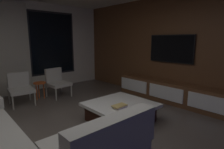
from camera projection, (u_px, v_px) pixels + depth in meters
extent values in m
plane|color=#564C44|center=(79.00, 143.00, 2.85)|extent=(9.20, 9.20, 0.00)
cube|color=silver|center=(8.00, 48.00, 5.27)|extent=(6.60, 0.12, 2.70)
cube|color=black|center=(53.00, 44.00, 6.06)|extent=(1.52, 0.02, 2.02)
cube|color=black|center=(53.00, 44.00, 6.04)|extent=(1.40, 0.03, 1.90)
cube|color=brown|center=(182.00, 49.00, 4.61)|extent=(0.12, 7.80, 2.70)
cube|color=#B2ADA3|center=(114.00, 136.00, 1.87)|extent=(1.10, 0.20, 0.40)
cube|color=black|center=(120.00, 114.00, 3.62)|extent=(1.00, 1.00, 0.30)
cube|color=white|center=(120.00, 105.00, 3.58)|extent=(1.16, 1.16, 0.06)
cube|color=silver|center=(120.00, 107.00, 3.35)|extent=(0.23, 0.14, 0.03)
cube|color=tan|center=(120.00, 106.00, 3.35)|extent=(0.27, 0.16, 0.02)
cylinder|color=#B2ADA0|center=(71.00, 90.00, 5.17)|extent=(0.04, 0.04, 0.36)
cylinder|color=#B2ADA0|center=(56.00, 94.00, 4.82)|extent=(0.04, 0.04, 0.36)
cylinder|color=#B2ADA0|center=(61.00, 87.00, 5.50)|extent=(0.04, 0.04, 0.36)
cylinder|color=#B2ADA0|center=(46.00, 90.00, 5.15)|extent=(0.04, 0.04, 0.36)
cube|color=#B2ADA3|center=(59.00, 84.00, 5.13)|extent=(0.59, 0.61, 0.08)
cube|color=#B2ADA3|center=(54.00, 75.00, 5.25)|extent=(0.49, 0.13, 0.38)
cylinder|color=#B2ADA0|center=(35.00, 98.00, 4.46)|extent=(0.04, 0.04, 0.36)
cylinder|color=#B2ADA0|center=(13.00, 102.00, 4.17)|extent=(0.04, 0.04, 0.36)
cylinder|color=#B2ADA0|center=(30.00, 94.00, 4.85)|extent=(0.04, 0.04, 0.36)
cylinder|color=#B2ADA0|center=(9.00, 97.00, 4.57)|extent=(0.04, 0.04, 0.36)
cube|color=#B2ADA3|center=(21.00, 91.00, 4.48)|extent=(0.59, 0.61, 0.08)
cube|color=#B2ADA3|center=(18.00, 80.00, 4.62)|extent=(0.49, 0.12, 0.38)
cylinder|color=#BF4C1E|center=(36.00, 92.00, 4.86)|extent=(0.03, 0.03, 0.46)
cylinder|color=#BF4C1E|center=(44.00, 90.00, 5.00)|extent=(0.03, 0.03, 0.46)
cylinder|color=#BF4C1E|center=(39.00, 90.00, 5.00)|extent=(0.03, 0.03, 0.46)
cylinder|color=#BF4C1E|center=(40.00, 83.00, 4.89)|extent=(0.32, 0.32, 0.02)
cube|color=brown|center=(170.00, 92.00, 4.71)|extent=(0.44, 3.10, 0.52)
cube|color=white|center=(210.00, 104.00, 3.79)|extent=(0.02, 0.93, 0.33)
cube|color=white|center=(165.00, 93.00, 4.55)|extent=(0.02, 0.93, 0.33)
cube|color=white|center=(133.00, 85.00, 5.31)|extent=(0.02, 0.93, 0.33)
cube|color=black|center=(203.00, 107.00, 4.08)|extent=(0.33, 0.68, 0.19)
cube|color=#5FA673|center=(216.00, 111.00, 3.90)|extent=(0.03, 0.04, 0.14)
cube|color=#72C172|center=(207.00, 108.00, 4.02)|extent=(0.03, 0.04, 0.16)
cube|color=#6DAE93|center=(199.00, 106.00, 4.15)|extent=(0.03, 0.04, 0.17)
cube|color=#527BC6|center=(192.00, 104.00, 4.27)|extent=(0.03, 0.04, 0.16)
cube|color=black|center=(171.00, 49.00, 4.72)|extent=(0.04, 1.22, 0.70)
cube|color=black|center=(171.00, 49.00, 4.72)|extent=(0.05, 1.18, 0.66)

